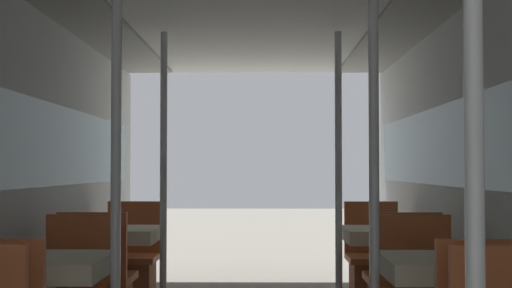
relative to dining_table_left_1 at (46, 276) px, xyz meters
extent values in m
cube|color=silver|center=(2.55, 0.25, 0.52)|extent=(0.05, 8.38, 2.30)
cube|color=#9EC6D1|center=(2.53, 0.25, 0.75)|extent=(0.03, 7.71, 0.61)
cube|color=#93704C|center=(0.00, 0.00, 0.09)|extent=(0.61, 0.61, 0.02)
cube|color=beige|center=(0.00, 0.00, 0.05)|extent=(0.65, 0.65, 0.11)
cube|color=#C66033|center=(0.00, 0.80, 0.05)|extent=(0.48, 0.04, 0.46)
cylinder|color=silver|center=(0.37, 0.00, 0.52)|extent=(0.06, 0.06, 2.30)
cylinder|color=#B7B7BC|center=(0.00, 1.82, -0.27)|extent=(0.11, 0.11, 0.70)
cube|color=#93704C|center=(0.00, 1.82, 0.09)|extent=(0.61, 0.61, 0.02)
cube|color=beige|center=(0.00, 1.82, 0.05)|extent=(0.65, 0.65, 0.11)
cube|color=#C66033|center=(0.00, 1.24, -0.21)|extent=(0.48, 0.48, 0.05)
cube|color=#C66033|center=(0.00, 1.02, 0.05)|extent=(0.48, 0.04, 0.46)
cube|color=brown|center=(0.00, 2.40, -0.43)|extent=(0.41, 0.41, 0.40)
cube|color=#C66033|center=(0.00, 2.40, -0.21)|extent=(0.48, 0.48, 0.05)
cube|color=#C66033|center=(0.00, 2.62, 0.05)|extent=(0.48, 0.04, 0.46)
cylinder|color=silver|center=(0.37, 1.82, 0.52)|extent=(0.06, 0.06, 2.30)
cylinder|color=silver|center=(1.76, -1.82, 0.52)|extent=(0.06, 0.06, 2.30)
cube|color=#93704C|center=(2.14, 0.00, 0.09)|extent=(0.61, 0.61, 0.02)
cube|color=beige|center=(2.14, 0.00, 0.05)|extent=(0.65, 0.65, 0.11)
cube|color=#C66033|center=(2.14, 0.80, 0.05)|extent=(0.48, 0.04, 0.46)
cylinder|color=silver|center=(1.76, 0.00, 0.52)|extent=(0.06, 0.06, 2.30)
cylinder|color=#B7B7BC|center=(2.14, 1.82, -0.27)|extent=(0.11, 0.11, 0.70)
cube|color=#93704C|center=(2.14, 1.82, 0.09)|extent=(0.61, 0.61, 0.02)
cube|color=beige|center=(2.14, 1.82, 0.05)|extent=(0.65, 0.65, 0.11)
cube|color=#C66033|center=(2.14, 1.24, -0.21)|extent=(0.48, 0.48, 0.05)
cube|color=#C66033|center=(2.14, 1.02, 0.05)|extent=(0.48, 0.04, 0.46)
cube|color=brown|center=(2.14, 2.40, -0.43)|extent=(0.41, 0.41, 0.40)
cube|color=#C66033|center=(2.14, 2.40, -0.21)|extent=(0.48, 0.48, 0.05)
cube|color=#C66033|center=(2.14, 2.62, 0.05)|extent=(0.48, 0.04, 0.46)
cylinder|color=silver|center=(1.76, 1.82, 0.52)|extent=(0.06, 0.06, 2.30)
camera|label=1|loc=(1.17, -3.83, 0.58)|focal=50.00mm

